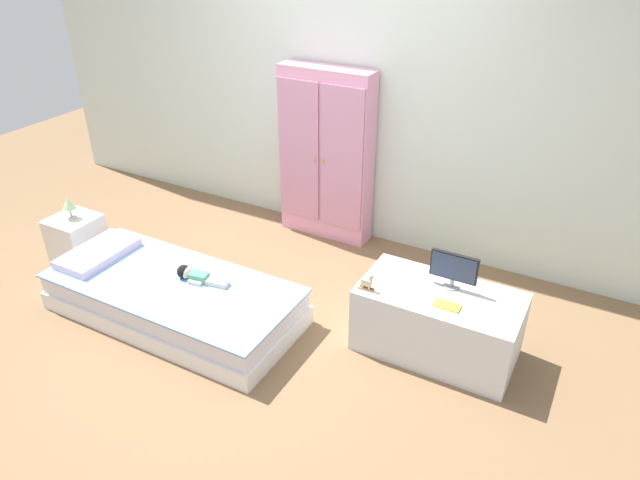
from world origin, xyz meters
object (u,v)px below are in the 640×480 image
object	(u,v)px
doll	(193,275)
rocking_horse_toy	(368,282)
bed	(174,299)
table_lamp	(69,204)
tv_monitor	(454,268)
nightstand	(77,240)
book_yellow	(447,306)
wardrobe	(326,155)
tv_stand	(438,322)

from	to	relation	value
doll	rocking_horse_toy	xyz separation A→B (m)	(1.22, 0.24, 0.19)
bed	rocking_horse_toy	xyz separation A→B (m)	(1.33, 0.34, 0.37)
doll	table_lamp	world-z (taller)	table_lamp
tv_monitor	rocking_horse_toy	size ratio (longest dim) A/B	2.57
doll	nightstand	bearing A→B (deg)	175.83
doll	table_lamp	size ratio (longest dim) A/B	2.21
book_yellow	bed	bearing A→B (deg)	-167.49
book_yellow	wardrobe	bearing A→B (deg)	141.00
rocking_horse_toy	book_yellow	distance (m)	0.50
bed	tv_monitor	bearing A→B (deg)	19.03
table_lamp	rocking_horse_toy	distance (m)	2.52
doll	tv_monitor	distance (m)	1.77
book_yellow	nightstand	bearing A→B (deg)	-175.95
doll	book_yellow	distance (m)	1.75
wardrobe	bed	bearing A→B (deg)	-102.86
bed	table_lamp	bearing A→B (deg)	170.72
tv_monitor	rocking_horse_toy	world-z (taller)	tv_monitor
wardrobe	book_yellow	bearing A→B (deg)	-39.00
table_lamp	bed	bearing A→B (deg)	-9.28
bed	nightstand	world-z (taller)	nightstand
wardrobe	book_yellow	xyz separation A→B (m)	(1.47, -1.19, -0.27)
bed	rocking_horse_toy	bearing A→B (deg)	14.21
doll	book_yellow	size ratio (longest dim) A/B	2.51
tv_stand	book_yellow	size ratio (longest dim) A/B	6.48
nightstand	book_yellow	distance (m)	3.03
wardrobe	rocking_horse_toy	xyz separation A→B (m)	(0.97, -1.26, -0.22)
nightstand	book_yellow	size ratio (longest dim) A/B	2.54
wardrobe	tv_monitor	world-z (taller)	wardrobe
doll	nightstand	distance (m)	1.30
bed	wardrobe	distance (m)	1.74
bed	rocking_horse_toy	size ratio (longest dim) A/B	15.46
bed	tv_monitor	distance (m)	1.95
nightstand	tv_stand	distance (m)	2.95
tv_stand	bed	bearing A→B (deg)	-163.31
bed	tv_stand	bearing A→B (deg)	16.69
doll	nightstand	world-z (taller)	nightstand
doll	nightstand	size ratio (longest dim) A/B	0.99
doll	book_yellow	xyz separation A→B (m)	(1.71, 0.31, 0.14)
table_lamp	wardrobe	size ratio (longest dim) A/B	0.12
nightstand	wardrobe	size ratio (longest dim) A/B	0.27
rocking_horse_toy	bed	bearing A→B (deg)	-165.79
tv_stand	book_yellow	distance (m)	0.28
nightstand	rocking_horse_toy	bearing A→B (deg)	3.30
tv_monitor	wardrobe	bearing A→B (deg)	145.58
tv_stand	rocking_horse_toy	distance (m)	0.54
table_lamp	rocking_horse_toy	xyz separation A→B (m)	(2.51, 0.14, -0.00)
tv_stand	book_yellow	world-z (taller)	book_yellow
doll	table_lamp	distance (m)	1.31
bed	doll	size ratio (longest dim) A/B	4.62
book_yellow	tv_monitor	bearing A→B (deg)	101.07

